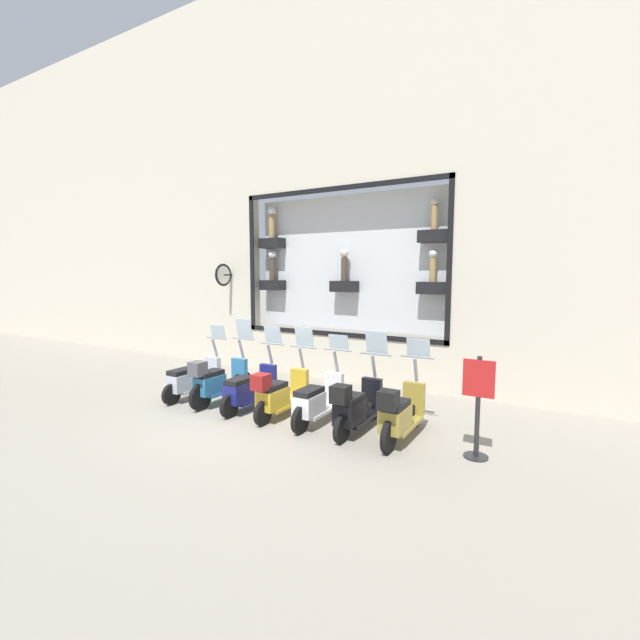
# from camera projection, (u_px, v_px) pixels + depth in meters

# --- Properties ---
(ground_plane) EXTENTS (120.00, 120.00, 0.00)m
(ground_plane) POSITION_uv_depth(u_px,v_px,m) (253.00, 419.00, 8.07)
(ground_plane) COLOR gray
(building_facade) EXTENTS (1.24, 36.00, 10.46)m
(building_facade) POSITION_uv_depth(u_px,v_px,m) (342.00, 167.00, 10.58)
(building_facade) COLOR beige
(building_facade) RESTS_ON ground_plane
(scooter_olive_0) EXTENTS (1.80, 0.61, 1.59)m
(scooter_olive_0) POSITION_uv_depth(u_px,v_px,m) (400.00, 414.00, 6.91)
(scooter_olive_0) COLOR black
(scooter_olive_0) RESTS_ON ground_plane
(scooter_black_1) EXTENTS (1.79, 0.60, 1.67)m
(scooter_black_1) POSITION_uv_depth(u_px,v_px,m) (355.00, 407.00, 7.30)
(scooter_black_1) COLOR black
(scooter_black_1) RESTS_ON ground_plane
(scooter_white_2) EXTENTS (1.80, 0.60, 1.54)m
(scooter_white_2) POSITION_uv_depth(u_px,v_px,m) (317.00, 401.00, 7.76)
(scooter_white_2) COLOR black
(scooter_white_2) RESTS_ON ground_plane
(scooter_yellow_3) EXTENTS (1.79, 0.60, 1.64)m
(scooter_yellow_3) POSITION_uv_depth(u_px,v_px,m) (279.00, 394.00, 8.10)
(scooter_yellow_3) COLOR black
(scooter_yellow_3) RESTS_ON ground_plane
(scooter_navy_4) EXTENTS (1.79, 0.60, 1.61)m
(scooter_navy_4) POSITION_uv_depth(u_px,v_px,m) (249.00, 389.00, 8.56)
(scooter_navy_4) COLOR black
(scooter_navy_4) RESTS_ON ground_plane
(scooter_teal_5) EXTENTS (1.81, 0.60, 1.72)m
(scooter_teal_5) POSITION_uv_depth(u_px,v_px,m) (218.00, 381.00, 8.91)
(scooter_teal_5) COLOR black
(scooter_teal_5) RESTS_ON ground_plane
(scooter_silver_6) EXTENTS (1.79, 0.61, 1.54)m
(scooter_silver_6) POSITION_uv_depth(u_px,v_px,m) (192.00, 380.00, 9.36)
(scooter_silver_6) COLOR black
(scooter_silver_6) RESTS_ON ground_plane
(shop_sign_post) EXTENTS (0.36, 0.45, 1.53)m
(shop_sign_post) POSITION_uv_depth(u_px,v_px,m) (478.00, 404.00, 6.28)
(shop_sign_post) COLOR #232326
(shop_sign_post) RESTS_ON ground_plane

